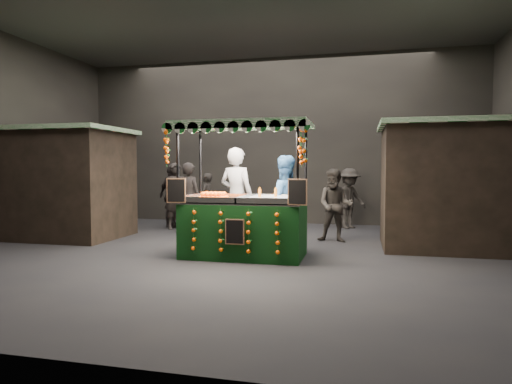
# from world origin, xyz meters

# --- Properties ---
(ground) EXTENTS (12.00, 12.00, 0.00)m
(ground) POSITION_xyz_m (0.00, 0.00, 0.00)
(ground) COLOR black
(ground) RESTS_ON ground
(market_hall) EXTENTS (12.10, 10.10, 5.05)m
(market_hall) POSITION_xyz_m (0.00, 0.00, 3.38)
(market_hall) COLOR black
(market_hall) RESTS_ON ground
(neighbour_stall_left) EXTENTS (3.00, 2.20, 2.60)m
(neighbour_stall_left) POSITION_xyz_m (-4.40, 1.00, 1.31)
(neighbour_stall_left) COLOR black
(neighbour_stall_left) RESTS_ON ground
(neighbour_stall_right) EXTENTS (3.00, 2.20, 2.60)m
(neighbour_stall_right) POSITION_xyz_m (4.40, 1.50, 1.31)
(neighbour_stall_right) COLOR black
(neighbour_stall_right) RESTS_ON ground
(juice_stall) EXTENTS (2.58, 1.51, 2.50)m
(juice_stall) POSITION_xyz_m (0.44, -0.32, 0.77)
(juice_stall) COLOR black
(juice_stall) RESTS_ON ground
(vendor_grey) EXTENTS (0.86, 0.67, 2.09)m
(vendor_grey) POSITION_xyz_m (-0.02, 0.77, 1.05)
(vendor_grey) COLOR gray
(vendor_grey) RESTS_ON ground
(vendor_blue) EXTENTS (1.13, 1.02, 1.91)m
(vendor_blue) POSITION_xyz_m (1.03, 0.57, 0.96)
(vendor_blue) COLOR #274E7F
(vendor_blue) RESTS_ON ground
(shopper_0) EXTENTS (0.79, 0.73, 1.81)m
(shopper_0) POSITION_xyz_m (-2.34, 2.96, 0.90)
(shopper_0) COLOR black
(shopper_0) RESTS_ON ground
(shopper_1) EXTENTS (0.85, 0.68, 1.65)m
(shopper_1) POSITION_xyz_m (1.99, 1.80, 0.82)
(shopper_1) COLOR #2B2723
(shopper_1) RESTS_ON ground
(shopper_2) EXTENTS (1.12, 0.84, 1.76)m
(shopper_2) POSITION_xyz_m (-2.59, 3.25, 0.88)
(shopper_2) COLOR #2C2424
(shopper_2) RESTS_ON ground
(shopper_3) EXTENTS (1.21, 1.16, 1.66)m
(shopper_3) POSITION_xyz_m (2.24, 4.19, 0.83)
(shopper_3) COLOR black
(shopper_3) RESTS_ON ground
(shopper_4) EXTENTS (1.01, 0.87, 1.75)m
(shopper_4) POSITION_xyz_m (-4.50, 2.37, 0.88)
(shopper_4) COLOR black
(shopper_4) RESTS_ON ground
(shopper_5) EXTENTS (0.95, 1.49, 1.54)m
(shopper_5) POSITION_xyz_m (3.49, 3.97, 0.77)
(shopper_5) COLOR black
(shopper_5) RESTS_ON ground
(shopper_6) EXTENTS (0.37, 0.56, 1.52)m
(shopper_6) POSITION_xyz_m (-1.92, 4.17, 0.76)
(shopper_6) COLOR black
(shopper_6) RESTS_ON ground
(shopper_7) EXTENTS (0.75, 0.59, 1.81)m
(shopper_7) POSITION_xyz_m (-1.79, 2.50, 0.90)
(shopper_7) COLOR #292322
(shopper_7) RESTS_ON ground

